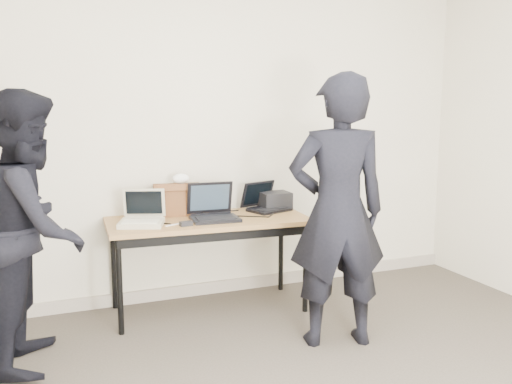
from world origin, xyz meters
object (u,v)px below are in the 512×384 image
laptop_right (265,204)px  equipment_box (275,200)px  person_typist (338,212)px  leather_satchel (177,199)px  desk (209,227)px  laptop_center (213,211)px  laptop_beige (142,218)px  person_observer (32,229)px

laptop_right → equipment_box: bearing=0.5°
person_typist → leather_satchel: bearing=-40.6°
person_typist → equipment_box: bearing=-77.7°
leather_satchel → laptop_right: bearing=2.7°
desk → equipment_box: size_ratio=6.54×
leather_satchel → person_typist: 1.35m
laptop_center → laptop_right: laptop_center is taller
person_typist → laptop_beige: bearing=-24.2°
person_observer → equipment_box: bearing=-61.3°
laptop_right → person_observer: 1.85m
desk → laptop_beige: bearing=-175.6°
laptop_right → laptop_beige: bearing=170.4°
laptop_center → equipment_box: size_ratio=1.57×
laptop_center → equipment_box: laptop_center is taller
laptop_center → leather_satchel: bearing=135.5°
laptop_center → laptop_right: (0.49, 0.17, -0.01)m
laptop_beige → laptop_right: laptop_beige is taller
laptop_beige → leather_satchel: leather_satchel is taller
desk → laptop_center: (0.03, -0.01, 0.12)m
laptop_right → leather_satchel: (-0.71, 0.07, 0.08)m
leather_satchel → laptop_center: bearing=-39.9°
laptop_right → person_observer: size_ratio=0.23×
leather_satchel → person_typist: size_ratio=0.21×
person_typist → person_observer: (-1.85, 0.47, -0.05)m
laptop_right → desk: bearing=177.8°
laptop_right → leather_satchel: bearing=155.5°
laptop_center → person_typist: bearing=-52.0°
laptop_right → equipment_box: (0.10, 0.04, 0.02)m
person_typist → person_observer: 1.90m
person_typist → laptop_center: bearing=-42.4°
equipment_box → laptop_center: bearing=-161.2°
person_typist → laptop_right: bearing=-71.8°
laptop_beige → laptop_right: bearing=28.8°
leather_satchel → person_typist: bearing=-45.6°
desk → leather_satchel: leather_satchel is taller
desk → person_typist: (0.61, -0.86, 0.23)m
laptop_right → person_observer: bearing=178.8°
laptop_right → person_observer: person_observer is taller
equipment_box → person_observer: 1.96m
leather_satchel → desk: bearing=-43.2°
laptop_right → person_observer: (-1.76, -0.55, 0.07)m
laptop_beige → equipment_box: bearing=29.7°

